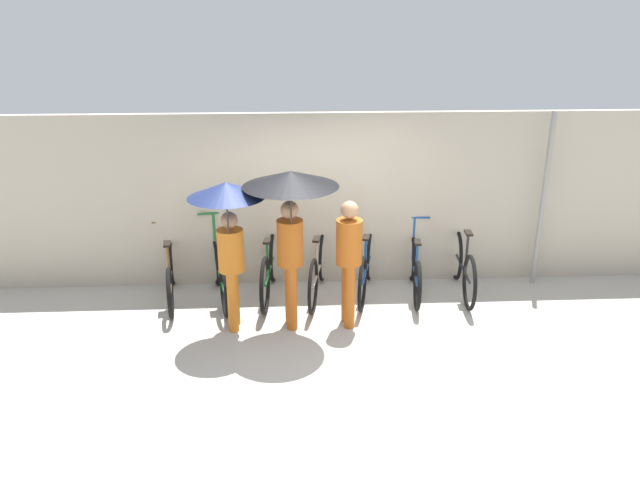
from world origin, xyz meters
TOP-DOWN VIEW (x-y plane):
  - ground_plane at (0.00, 0.00)m, footprint 30.00×30.00m
  - back_wall at (0.00, 1.86)m, footprint 12.05×0.12m
  - parked_bicycle_0 at (-2.03, 1.32)m, footprint 0.46×1.71m
  - parked_bicycle_1 at (-1.35, 1.30)m, footprint 0.53×1.67m
  - parked_bicycle_2 at (-0.67, 1.38)m, footprint 0.44×1.81m
  - parked_bicycle_3 at (0.00, 1.36)m, footprint 0.50×1.81m
  - parked_bicycle_4 at (0.68, 1.38)m, footprint 0.55×1.75m
  - parked_bicycle_5 at (1.35, 1.34)m, footprint 0.44×1.62m
  - parked_bicycle_6 at (2.03, 1.34)m, footprint 0.44×1.74m
  - pedestrian_leading at (-1.10, 0.37)m, footprint 0.90×0.90m
  - pedestrian_center at (-0.37, 0.38)m, footprint 1.12×1.12m
  - pedestrian_trailing at (0.33, 0.48)m, footprint 0.32×0.32m
  - awning_pole at (3.16, 1.60)m, footprint 0.07×0.07m

SIDE VIEW (x-z plane):
  - ground_plane at x=0.00m, z-range 0.00..0.00m
  - parked_bicycle_5 at x=1.35m, z-range -0.14..0.85m
  - parked_bicycle_0 at x=-2.03m, z-range -0.13..0.84m
  - parked_bicycle_1 at x=-1.35m, z-range -0.19..0.91m
  - parked_bicycle_4 at x=0.68m, z-range -0.11..0.89m
  - parked_bicycle_6 at x=2.03m, z-range -0.10..0.88m
  - parked_bicycle_3 at x=0.00m, z-range -0.14..0.92m
  - parked_bicycle_2 at x=-0.67m, z-range -0.11..0.91m
  - pedestrian_trailing at x=0.33m, z-range 0.14..1.78m
  - back_wall at x=0.00m, z-range 0.00..2.47m
  - awning_pole at x=3.16m, z-range 0.00..2.51m
  - pedestrian_leading at x=-1.10m, z-range 0.51..2.45m
  - pedestrian_center at x=-0.37m, z-range 0.64..2.69m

